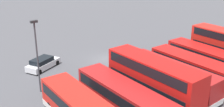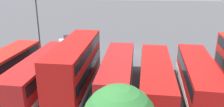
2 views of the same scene
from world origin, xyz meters
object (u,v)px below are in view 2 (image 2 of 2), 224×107
bus_single_deck_seventh (1,69)px  bus_single_deck_sixth (41,72)px  car_hatchback_silver (74,40)px  lamp_post_tall (38,22)px  bus_single_deck_fourth (118,73)px  bus_double_decker_fifth (76,66)px  bus_single_deck_third (156,78)px  bus_single_deck_second (198,76)px

bus_single_deck_seventh → bus_single_deck_sixth: bearing=178.0°
car_hatchback_silver → lamp_post_tall: bearing=62.4°
bus_single_deck_fourth → bus_single_deck_sixth: (6.94, 0.70, 0.00)m
bus_single_deck_fourth → bus_double_decker_fifth: bearing=14.0°
car_hatchback_silver → lamp_post_tall: 7.29m
bus_single_deck_seventh → bus_single_deck_third: bearing=179.5°
bus_single_deck_second → bus_single_deck_third: same height
bus_double_decker_fifth → car_hatchback_silver: bus_double_decker_fifth is taller
bus_single_deck_sixth → lamp_post_tall: lamp_post_tall is taller
bus_single_deck_sixth → bus_double_decker_fifth: bearing=176.5°
bus_single_deck_fourth → bus_double_decker_fifth: bus_double_decker_fifth is taller
bus_single_deck_third → bus_single_deck_sixth: same height
bus_single_deck_fourth → bus_single_deck_sixth: same height
bus_double_decker_fifth → lamp_post_tall: 11.76m
lamp_post_tall → bus_single_deck_sixth: bearing=114.4°
bus_single_deck_second → car_hatchback_silver: size_ratio=2.31×
bus_single_deck_fourth → bus_single_deck_seventh: same height
bus_single_deck_sixth → car_hatchback_silver: 14.37m
bus_single_deck_fourth → bus_double_decker_fifth: (3.62, 0.90, 0.82)m
bus_single_deck_second → bus_single_deck_seventh: 18.05m
bus_single_deck_seventh → lamp_post_tall: lamp_post_tall is taller
bus_single_deck_second → bus_single_deck_fourth: same height
bus_single_deck_sixth → car_hatchback_silver: (1.10, -14.30, -0.92)m
bus_single_deck_fourth → lamp_post_tall: bearing=-36.5°
bus_double_decker_fifth → bus_single_deck_sixth: 3.43m
bus_double_decker_fifth → bus_single_deck_second: bearing=-174.7°
bus_single_deck_second → car_hatchback_silver: 20.29m
bus_single_deck_fourth → bus_single_deck_sixth: size_ratio=0.96×
bus_single_deck_second → bus_single_deck_seventh: bearing=2.0°
bus_single_deck_fourth → bus_double_decker_fifth: size_ratio=1.06×
bus_single_deck_seventh → bus_single_deck_fourth: bearing=-177.1°
bus_single_deck_third → bus_single_deck_seventh: same height
car_hatchback_silver → bus_single_deck_seventh: bearing=78.3°
bus_single_deck_sixth → lamp_post_tall: size_ratio=1.48×
bus_single_deck_fourth → lamp_post_tall: (10.92, -8.08, 2.87)m
bus_single_deck_fourth → bus_single_deck_sixth: 6.98m
bus_single_deck_third → bus_double_decker_fifth: bearing=1.8°
bus_single_deck_third → bus_double_decker_fifth: size_ratio=1.11×
bus_double_decker_fifth → bus_single_deck_seventh: size_ratio=0.91×
bus_single_deck_second → lamp_post_tall: 19.90m
bus_single_deck_third → bus_single_deck_fourth: size_ratio=1.05×
bus_single_deck_second → bus_single_deck_third: bearing=11.8°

